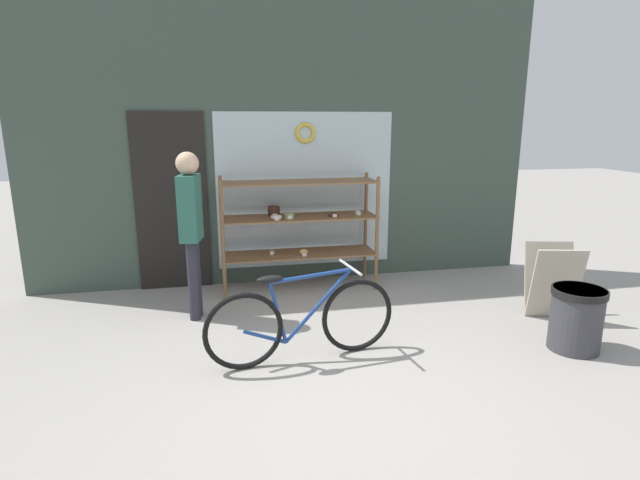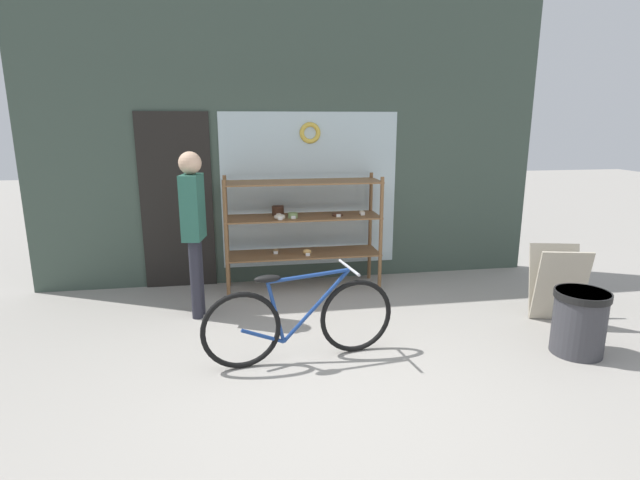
{
  "view_description": "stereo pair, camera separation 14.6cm",
  "coord_description": "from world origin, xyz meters",
  "px_view_note": "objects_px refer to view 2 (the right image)",
  "views": [
    {
      "loc": [
        -0.86,
        -3.38,
        2.01
      ],
      "look_at": [
        0.03,
        0.97,
        0.93
      ],
      "focal_mm": 28.0,
      "sensor_mm": 36.0,
      "label": 1
    },
    {
      "loc": [
        -0.72,
        -3.4,
        2.01
      ],
      "look_at": [
        0.03,
        0.97,
        0.93
      ],
      "focal_mm": 28.0,
      "sensor_mm": 36.0,
      "label": 2
    }
  ],
  "objects_px": {
    "bicycle": "(300,320)",
    "display_case": "(302,221)",
    "pedestrian": "(193,221)",
    "trash_bin": "(579,320)",
    "sandwich_board": "(557,284)"
  },
  "relations": [
    {
      "from": "display_case",
      "to": "pedestrian",
      "type": "height_order",
      "value": "pedestrian"
    },
    {
      "from": "bicycle",
      "to": "sandwich_board",
      "type": "height_order",
      "value": "bicycle"
    },
    {
      "from": "display_case",
      "to": "trash_bin",
      "type": "relative_size",
      "value": 3.22
    },
    {
      "from": "display_case",
      "to": "trash_bin",
      "type": "xyz_separation_m",
      "value": [
        2.15,
        -2.14,
        -0.53
      ]
    },
    {
      "from": "bicycle",
      "to": "trash_bin",
      "type": "relative_size",
      "value": 2.91
    },
    {
      "from": "display_case",
      "to": "trash_bin",
      "type": "distance_m",
      "value": 3.08
    },
    {
      "from": "pedestrian",
      "to": "trash_bin",
      "type": "bearing_deg",
      "value": 76.8
    },
    {
      "from": "sandwich_board",
      "to": "display_case",
      "type": "bearing_deg",
      "value": 163.27
    },
    {
      "from": "pedestrian",
      "to": "trash_bin",
      "type": "xyz_separation_m",
      "value": [
        3.34,
        -1.44,
        -0.7
      ]
    },
    {
      "from": "bicycle",
      "to": "sandwich_board",
      "type": "bearing_deg",
      "value": 1.19
    },
    {
      "from": "display_case",
      "to": "sandwich_board",
      "type": "xyz_separation_m",
      "value": [
        2.42,
        -1.42,
        -0.45
      ]
    },
    {
      "from": "bicycle",
      "to": "sandwich_board",
      "type": "xyz_separation_m",
      "value": [
        2.69,
        0.43,
        0.03
      ]
    },
    {
      "from": "bicycle",
      "to": "display_case",
      "type": "bearing_deg",
      "value": 73.75
    },
    {
      "from": "pedestrian",
      "to": "sandwich_board",
      "type": "bearing_deg",
      "value": 88.92
    },
    {
      "from": "trash_bin",
      "to": "pedestrian",
      "type": "bearing_deg",
      "value": 156.66
    }
  ]
}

